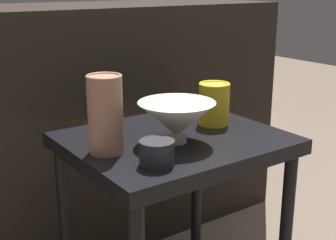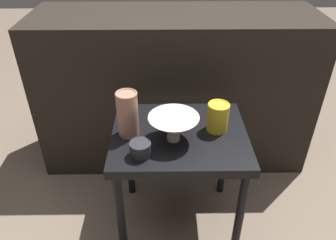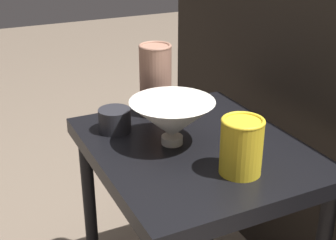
% 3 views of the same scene
% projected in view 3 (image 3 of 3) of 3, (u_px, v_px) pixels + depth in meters
% --- Properties ---
extents(table, '(0.56, 0.48, 0.56)m').
position_uv_depth(table, '(194.00, 171.00, 1.15)').
color(table, black).
rests_on(table, ground_plane).
extents(bowl, '(0.20, 0.20, 0.11)m').
position_uv_depth(bowl, '(172.00, 119.00, 1.09)').
color(bowl, silver).
rests_on(bowl, table).
extents(vase_textured_left, '(0.09, 0.09, 0.19)m').
position_uv_depth(vase_textured_left, '(156.00, 79.00, 1.25)').
color(vase_textured_left, '#996B56').
rests_on(vase_textured_left, table).
extents(vase_colorful_right, '(0.09, 0.09, 0.12)m').
position_uv_depth(vase_colorful_right, '(241.00, 145.00, 0.97)').
color(vase_colorful_right, gold).
rests_on(vase_colorful_right, table).
extents(cup, '(0.08, 0.08, 0.06)m').
position_uv_depth(cup, '(115.00, 120.00, 1.17)').
color(cup, '#232328').
rests_on(cup, table).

